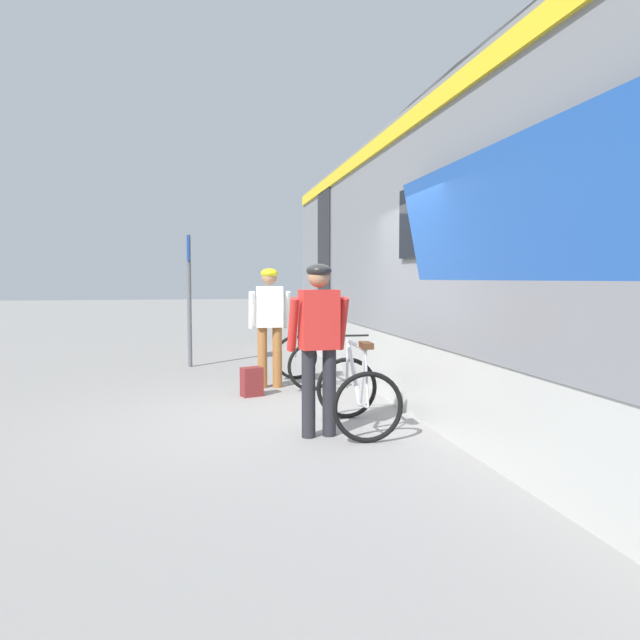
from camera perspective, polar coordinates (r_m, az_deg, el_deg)
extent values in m
plane|color=gray|center=(6.62, -2.32, -10.01)|extent=(80.00, 80.00, 0.00)
cube|color=slate|center=(6.71, 24.20, 9.19)|extent=(3.00, 16.53, 2.70)
cube|color=#B7B7B2|center=(6.78, 23.75, -6.12)|extent=(2.97, 16.53, 0.90)
cube|color=#2356B2|center=(4.86, 17.68, 6.11)|extent=(0.37, 3.76, 1.68)
cube|color=yellow|center=(6.20, 12.24, 20.95)|extent=(0.04, 16.20, 0.20)
cube|color=black|center=(6.59, 9.56, 9.58)|extent=(0.04, 1.10, 0.80)
cube|color=black|center=(11.49, 0.39, 7.27)|extent=(0.03, 1.10, 2.29)
ellipsoid|color=slate|center=(7.00, 24.57, 21.08)|extent=(2.85, 16.20, 0.36)
cylinder|color=#935B2D|center=(8.62, -5.67, -3.68)|extent=(0.14, 0.14, 0.90)
cylinder|color=#935B2D|center=(8.63, -4.21, -3.66)|extent=(0.14, 0.14, 0.90)
cube|color=white|center=(8.55, -4.97, 1.31)|extent=(0.39, 0.25, 0.60)
cylinder|color=white|center=(8.58, -6.72, 0.97)|extent=(0.10, 0.26, 0.56)
cylinder|color=white|center=(8.62, -3.27, 1.01)|extent=(0.10, 0.26, 0.56)
sphere|color=#9E7051|center=(8.54, -4.99, 4.19)|extent=(0.22, 0.22, 0.22)
ellipsoid|color=yellow|center=(8.55, -4.99, 4.60)|extent=(0.26, 0.28, 0.14)
cylinder|color=#232328|center=(5.92, -1.14, -7.23)|extent=(0.14, 0.14, 0.90)
cylinder|color=#232328|center=(5.98, 0.92, -7.11)|extent=(0.14, 0.14, 0.90)
cube|color=red|center=(5.85, -0.11, 0.05)|extent=(0.40, 0.27, 0.60)
cylinder|color=red|center=(5.83, -2.67, -0.46)|extent=(0.11, 0.26, 0.56)
cylinder|color=red|center=(5.97, 2.19, -0.35)|extent=(0.11, 0.26, 0.56)
sphere|color=#9E7051|center=(5.84, -0.11, 4.27)|extent=(0.22, 0.22, 0.22)
ellipsoid|color=black|center=(5.84, -0.11, 4.86)|extent=(0.27, 0.29, 0.14)
torus|color=black|center=(9.32, -2.40, -3.67)|extent=(0.71, 0.10, 0.71)
torus|color=black|center=(8.34, -0.83, -4.58)|extent=(0.71, 0.10, 0.71)
cylinder|color=white|center=(8.95, -1.89, -2.39)|extent=(0.09, 0.65, 0.63)
cylinder|color=white|center=(8.80, -1.72, -0.52)|extent=(0.10, 0.85, 0.04)
cylinder|color=white|center=(8.54, -1.23, -2.70)|extent=(0.06, 0.28, 0.62)
cylinder|color=white|center=(8.52, -1.13, -4.58)|extent=(0.05, 0.36, 0.08)
cylinder|color=white|center=(8.36, -0.93, -2.66)|extent=(0.03, 0.14, 0.56)
cylinder|color=white|center=(9.26, -2.37, -2.00)|extent=(0.04, 0.08, 0.55)
cylinder|color=black|center=(9.21, -2.34, 0.06)|extent=(0.48, 0.06, 0.02)
cube|color=#4C2D19|center=(8.36, -0.99, -0.42)|extent=(0.12, 0.25, 0.06)
torus|color=black|center=(6.73, 2.65, -6.67)|extent=(0.71, 0.08, 0.71)
torus|color=black|center=(5.76, 4.74, -8.53)|extent=(0.71, 0.08, 0.71)
cylinder|color=silver|center=(6.35, 3.32, -5.06)|extent=(0.07, 0.65, 0.63)
cylinder|color=silver|center=(6.19, 3.56, -2.47)|extent=(0.08, 0.85, 0.04)
cylinder|color=silver|center=(5.94, 4.20, -5.70)|extent=(0.05, 0.28, 0.62)
cylinder|color=silver|center=(5.94, 4.32, -8.41)|extent=(0.04, 0.36, 0.08)
cylinder|color=silver|center=(5.76, 4.61, -5.73)|extent=(0.03, 0.14, 0.56)
cylinder|color=silver|center=(6.66, 2.71, -4.39)|extent=(0.04, 0.08, 0.55)
cylinder|color=black|center=(6.60, 2.76, -1.54)|extent=(0.48, 0.05, 0.02)
cube|color=#4C2D19|center=(5.75, 4.56, -2.49)|extent=(0.11, 0.24, 0.06)
cube|color=maroon|center=(8.05, -6.72, -6.05)|extent=(0.32, 0.26, 0.40)
cylinder|color=#595B60|center=(10.81, -12.72, 1.80)|extent=(0.08, 0.08, 2.40)
cube|color=#193F99|center=(10.82, -12.80, 6.84)|extent=(0.04, 0.70, 0.44)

